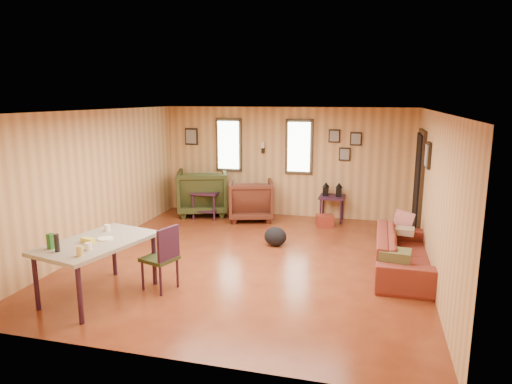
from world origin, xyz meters
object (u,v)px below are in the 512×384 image
Objects in this scene: sofa at (404,246)px; recliner_brown at (251,198)px; recliner_green at (203,190)px; end_table at (207,200)px; dining_table at (96,246)px; side_table at (332,195)px.

recliner_brown reaches higher than sofa.
recliner_green is 0.42m from end_table.
sofa is 4.42m from dining_table.
recliner_brown is 1.21m from recliner_green.
recliner_brown is 0.86× the size of recliner_green.
recliner_brown is at bearing 52.80° from sofa.
end_table is (-4.00, 2.23, 0.01)m from sofa.
end_table is at bearing -171.00° from side_table.
dining_table reaches higher than end_table.
dining_table is (-2.63, -4.60, 0.13)m from side_table.
end_table is 0.86× the size of side_table.
side_table is at bearing 27.12° from sofa.
end_table is at bearing 103.88° from dining_table.
recliner_green is at bearing 124.16° from end_table.
recliner_green is 1.32× the size of side_table.
side_table is 0.50× the size of dining_table.
end_table is (0.22, -0.33, -0.15)m from recliner_green.
sofa is 1.22× the size of dining_table.
dining_table is at bearing 61.27° from recliner_brown.
dining_table is (-0.92, -4.30, 0.23)m from recliner_brown.
recliner_green reaches higher than end_table.
sofa reaches higher than end_table.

